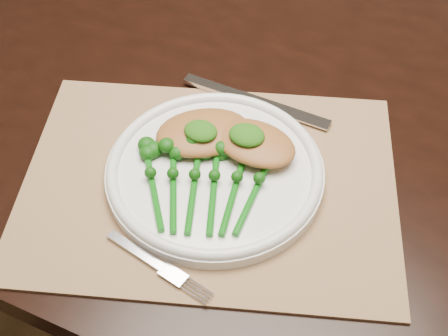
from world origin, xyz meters
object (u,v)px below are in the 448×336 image
at_px(dinner_plate, 215,171).
at_px(chicken_fillet_left, 203,132).
at_px(dining_table, 254,234).
at_px(broccolini_bundle, 203,191).
at_px(placemat, 209,183).

bearing_deg(dinner_plate, chicken_fillet_left, 130.39).
xyz_separation_m(dining_table, dinner_plate, (0.00, -0.18, 0.39)).
bearing_deg(broccolini_bundle, dinner_plate, 75.15).
height_order(dining_table, chicken_fillet_left, chicken_fillet_left).
relative_size(placemat, chicken_fillet_left, 3.80).
distance_m(placemat, chicken_fillet_left, 0.07).
relative_size(dining_table, broccolini_bundle, 7.61).
bearing_deg(broccolini_bundle, placemat, 82.24).
bearing_deg(placemat, dinner_plate, 56.32).
distance_m(placemat, dinner_plate, 0.02).
relative_size(chicken_fillet_left, broccolini_bundle, 0.62).
relative_size(dining_table, placemat, 3.23).
bearing_deg(chicken_fillet_left, placemat, -94.09).
xyz_separation_m(dining_table, chicken_fillet_left, (-0.03, -0.14, 0.41)).
distance_m(dinner_plate, chicken_fillet_left, 0.06).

